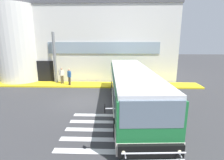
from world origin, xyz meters
TOP-DOWN VIEW (x-y plane):
  - ground_plane at (0.00, 0.00)m, footprint 80.00×90.00m
  - bay_paint_stripes at (2.00, -4.20)m, footprint 4.40×3.96m
  - terminal_building at (-0.68, 11.55)m, footprint 19.61×13.80m
  - boarding_curb at (0.00, 4.80)m, footprint 21.81×2.00m
  - entry_support_column at (-4.08, 5.40)m, footprint 0.28×0.28m
  - bus_main_foreground at (3.48, -1.08)m, footprint 3.23×11.89m
  - passenger_near_column at (-3.30, 4.93)m, footprint 0.50×0.52m
  - passenger_by_doorway at (-2.32, 4.28)m, footprint 0.43×0.46m

SIDE VIEW (x-z plane):
  - ground_plane at x=0.00m, z-range -0.02..0.00m
  - bay_paint_stripes at x=2.00m, z-range 0.00..0.01m
  - boarding_curb at x=0.00m, z-range 0.00..0.15m
  - passenger_by_doorway at x=-2.32m, z-range 0.24..1.92m
  - passenger_near_column at x=-3.30m, z-range 0.28..1.95m
  - bus_main_foreground at x=3.48m, z-range -0.01..2.69m
  - entry_support_column at x=-4.08m, z-range 0.15..5.41m
  - terminal_building at x=-0.68m, z-range -0.01..8.51m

